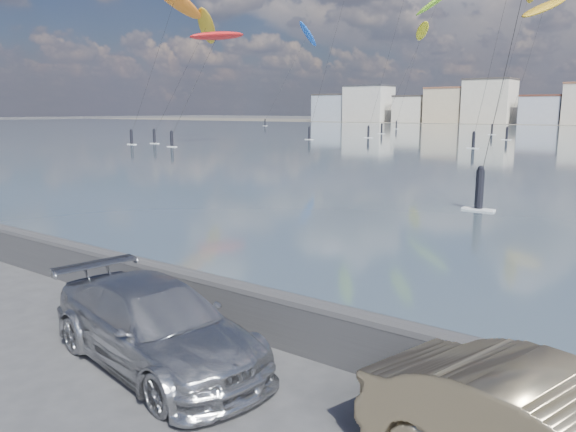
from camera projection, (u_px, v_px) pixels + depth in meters
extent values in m
plane|color=#333335|center=(100.00, 372.00, 9.49)|extent=(700.00, 700.00, 0.00)
cube|color=#28282B|center=(211.00, 304.00, 11.53)|extent=(400.00, 0.35, 0.90)
cylinder|color=#28282B|center=(211.00, 283.00, 11.45)|extent=(400.00, 0.36, 0.36)
cube|color=#9EA8B7|center=(334.00, 108.00, 220.88)|extent=(14.00, 11.00, 10.00)
cube|color=#383330|center=(334.00, 95.00, 219.90)|extent=(14.28, 11.22, 0.60)
cube|color=beige|center=(369.00, 104.00, 211.51)|extent=(16.00, 12.00, 13.00)
cube|color=#2D2D33|center=(369.00, 86.00, 210.25)|extent=(16.32, 12.24, 0.60)
cube|color=silver|center=(412.00, 110.00, 201.62)|extent=(11.00, 10.00, 9.00)
cube|color=#383330|center=(412.00, 96.00, 200.72)|extent=(11.22, 10.20, 0.60)
cube|color=beige|center=(447.00, 106.00, 193.76)|extent=(13.00, 11.00, 11.50)
cube|color=brown|center=(448.00, 88.00, 192.63)|extent=(13.26, 11.22, 0.60)
cube|color=beige|center=(489.00, 102.00, 185.02)|extent=(15.00, 12.00, 14.00)
cube|color=#383330|center=(491.00, 79.00, 183.66)|extent=(15.30, 12.24, 0.60)
cube|color=#B2B7C6|center=(542.00, 110.00, 175.85)|extent=(12.00, 10.00, 8.50)
cube|color=#562D23|center=(543.00, 96.00, 175.01)|extent=(12.24, 10.20, 0.60)
imported|color=#AAABB0|center=(156.00, 325.00, 9.67)|extent=(5.21, 2.84, 1.43)
ellipsoid|color=#BF8C19|center=(207.00, 26.00, 83.77)|extent=(6.16, 7.61, 4.98)
cube|color=white|center=(155.00, 143.00, 74.04)|extent=(1.40, 0.42, 0.08)
cylinder|color=black|center=(154.00, 136.00, 73.87)|extent=(0.36, 0.36, 1.70)
sphere|color=black|center=(154.00, 130.00, 73.70)|extent=(0.28, 0.28, 0.28)
cylinder|color=black|center=(182.00, 77.00, 78.79)|extent=(3.43, 13.77, 15.41)
cube|color=white|center=(368.00, 138.00, 89.27)|extent=(1.40, 0.42, 0.08)
cylinder|color=black|center=(368.00, 132.00, 89.10)|extent=(0.36, 0.36, 1.70)
sphere|color=black|center=(368.00, 126.00, 88.94)|extent=(0.28, 0.28, 0.28)
cylinder|color=black|center=(392.00, 45.00, 92.90)|extent=(0.73, 15.79, 27.53)
ellipsoid|color=red|center=(218.00, 36.00, 70.00)|extent=(3.38, 8.98, 2.22)
cube|color=white|center=(172.00, 147.00, 67.45)|extent=(1.40, 0.42, 0.08)
cylinder|color=black|center=(172.00, 139.00, 67.28)|extent=(0.36, 0.36, 1.70)
sphere|color=black|center=(171.00, 131.00, 67.12)|extent=(0.28, 0.28, 0.28)
cylinder|color=black|center=(195.00, 85.00, 68.61)|extent=(1.12, 7.24, 12.21)
cube|color=white|center=(478.00, 209.00, 24.80)|extent=(1.40, 0.42, 0.08)
cylinder|color=black|center=(480.00, 189.00, 24.63)|extent=(0.36, 0.36, 1.70)
sphere|color=black|center=(481.00, 169.00, 24.46)|extent=(0.28, 0.28, 0.28)
cube|color=white|center=(381.00, 134.00, 104.53)|extent=(1.40, 0.42, 0.08)
cylinder|color=black|center=(382.00, 129.00, 104.36)|extent=(0.36, 0.36, 1.70)
sphere|color=black|center=(382.00, 124.00, 104.19)|extent=(0.28, 0.28, 0.28)
cylinder|color=black|center=(411.00, 61.00, 107.22)|extent=(3.63, 15.94, 24.69)
ellipsoid|color=yellow|center=(422.00, 31.00, 138.59)|extent=(7.25, 8.95, 4.56)
cube|color=white|center=(396.00, 129.00, 131.23)|extent=(1.40, 0.42, 0.08)
cylinder|color=black|center=(396.00, 125.00, 131.06)|extent=(0.36, 0.36, 1.70)
sphere|color=black|center=(396.00, 121.00, 130.89)|extent=(0.28, 0.28, 0.28)
cylinder|color=black|center=(410.00, 76.00, 134.79)|extent=(0.85, 14.31, 22.32)
cube|color=white|center=(309.00, 139.00, 84.17)|extent=(1.40, 0.42, 0.08)
cylinder|color=black|center=(309.00, 133.00, 84.01)|extent=(0.36, 0.36, 1.70)
sphere|color=black|center=(309.00, 127.00, 83.84)|extent=(0.28, 0.28, 0.28)
cylinder|color=black|center=(331.00, 50.00, 86.45)|extent=(0.32, 11.96, 24.50)
cube|color=white|center=(492.00, 134.00, 100.89)|extent=(1.40, 0.42, 0.08)
cylinder|color=black|center=(492.00, 129.00, 100.73)|extent=(0.36, 0.36, 1.70)
sphere|color=black|center=(492.00, 124.00, 100.56)|extent=(0.28, 0.28, 0.28)
cylinder|color=black|center=(512.00, 55.00, 103.07)|extent=(1.55, 13.44, 26.23)
ellipsoid|color=#BF8C19|center=(544.00, 7.00, 83.84)|extent=(6.40, 9.91, 4.75)
cube|color=white|center=(506.00, 140.00, 83.36)|extent=(1.40, 0.42, 0.08)
cylinder|color=black|center=(507.00, 134.00, 83.19)|extent=(0.36, 0.36, 1.70)
sphere|color=black|center=(507.00, 127.00, 83.02)|extent=(0.28, 0.28, 0.28)
cylinder|color=black|center=(526.00, 69.00, 83.48)|extent=(2.27, 6.89, 18.21)
ellipsoid|color=blue|center=(308.00, 34.00, 162.53)|extent=(4.04, 9.88, 7.77)
cube|color=white|center=(265.00, 126.00, 157.21)|extent=(1.40, 0.42, 0.08)
cylinder|color=black|center=(265.00, 123.00, 157.04)|extent=(0.36, 0.36, 1.70)
sphere|color=black|center=(265.00, 119.00, 156.87)|extent=(0.28, 0.28, 0.28)
cylinder|color=black|center=(287.00, 77.00, 159.75)|extent=(3.66, 15.61, 24.80)
cube|color=white|center=(473.00, 148.00, 64.93)|extent=(1.40, 0.42, 0.08)
cylinder|color=black|center=(473.00, 140.00, 64.76)|extent=(0.36, 0.36, 1.70)
sphere|color=black|center=(474.00, 132.00, 64.59)|extent=(0.28, 0.28, 0.28)
cube|color=white|center=(132.00, 144.00, 72.03)|extent=(1.40, 0.42, 0.08)
cylinder|color=black|center=(131.00, 137.00, 71.86)|extent=(0.36, 0.36, 1.70)
sphere|color=black|center=(131.00, 130.00, 71.70)|extent=(0.28, 0.28, 0.28)
cylinder|color=black|center=(154.00, 64.00, 74.37)|extent=(1.53, 9.72, 18.11)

